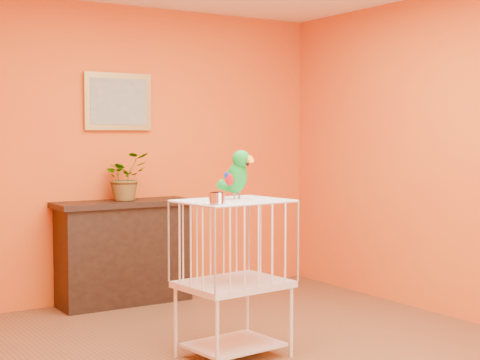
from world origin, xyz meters
TOP-DOWN VIEW (x-y plane):
  - room_shell at (0.00, 0.00)m, footprint 4.50×4.50m
  - console_cabinet at (-0.03, 2.04)m, footprint 1.20×0.43m
  - potted_plant at (-0.01, 1.99)m, footprint 0.42×0.46m
  - framed_picture at (0.00, 2.22)m, footprint 0.62×0.04m
  - birdcage at (-0.04, 0.22)m, footprint 0.72×0.58m
  - feed_cup at (-0.28, 0.02)m, footprint 0.10×0.10m
  - parrot at (0.02, 0.28)m, footprint 0.18×0.29m

SIDE VIEW (x-z plane):
  - console_cabinet at x=-0.03m, z-range 0.00..0.89m
  - birdcage at x=-0.04m, z-range 0.02..1.05m
  - potted_plant at x=-0.01m, z-range 0.89..1.22m
  - feed_cup at x=-0.28m, z-range 1.04..1.11m
  - parrot at x=0.02m, z-range 1.04..1.36m
  - room_shell at x=0.00m, z-range -0.67..3.83m
  - framed_picture at x=0.00m, z-range 1.50..2.00m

